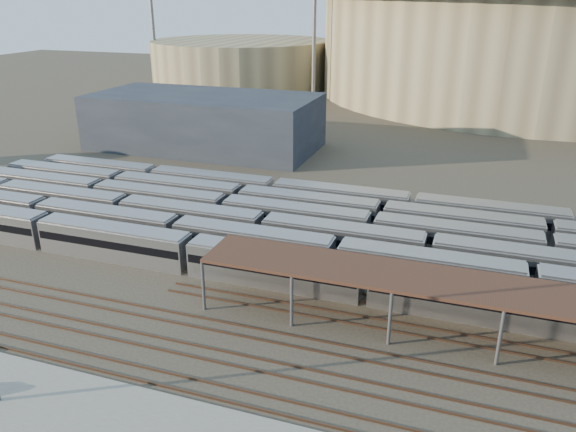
# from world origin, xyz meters

# --- Properties ---
(ground) EXTENTS (420.00, 420.00, 0.00)m
(ground) POSITION_xyz_m (0.00, 0.00, 0.00)
(ground) COLOR #383026
(ground) RESTS_ON ground
(subway_trains) EXTENTS (127.42, 23.90, 3.60)m
(subway_trains) POSITION_xyz_m (2.47, 18.50, 1.80)
(subway_trains) COLOR #B4B5B9
(subway_trains) RESTS_ON ground
(inspection_shed) EXTENTS (60.30, 6.00, 5.30)m
(inspection_shed) POSITION_xyz_m (22.00, 4.00, 4.98)
(inspection_shed) COLOR #5D5E63
(inspection_shed) RESTS_ON ground
(empty_tracks) EXTENTS (170.00, 9.62, 0.18)m
(empty_tracks) POSITION_xyz_m (0.00, -5.00, 0.09)
(empty_tracks) COLOR #4C3323
(empty_tracks) RESTS_ON ground
(stadium) EXTENTS (124.00, 124.00, 32.50)m
(stadium) POSITION_xyz_m (25.00, 140.00, 16.47)
(stadium) COLOR gray
(stadium) RESTS_ON ground
(secondary_arena) EXTENTS (56.00, 56.00, 14.00)m
(secondary_arena) POSITION_xyz_m (-60.00, 130.00, 7.00)
(secondary_arena) COLOR gray
(secondary_arena) RESTS_ON ground
(service_building) EXTENTS (42.00, 20.00, 10.00)m
(service_building) POSITION_xyz_m (-35.00, 55.00, 5.00)
(service_building) COLOR #1E232D
(service_building) RESTS_ON ground
(floodlight_0) EXTENTS (4.00, 1.00, 38.40)m
(floodlight_0) POSITION_xyz_m (-30.00, 110.00, 20.65)
(floodlight_0) COLOR #5D5E63
(floodlight_0) RESTS_ON ground
(floodlight_1) EXTENTS (4.00, 1.00, 38.40)m
(floodlight_1) POSITION_xyz_m (-85.00, 120.00, 20.65)
(floodlight_1) COLOR #5D5E63
(floodlight_1) RESTS_ON ground
(floodlight_3) EXTENTS (4.00, 1.00, 38.40)m
(floodlight_3) POSITION_xyz_m (-10.00, 160.00, 20.65)
(floodlight_3) COLOR #5D5E63
(floodlight_3) RESTS_ON ground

